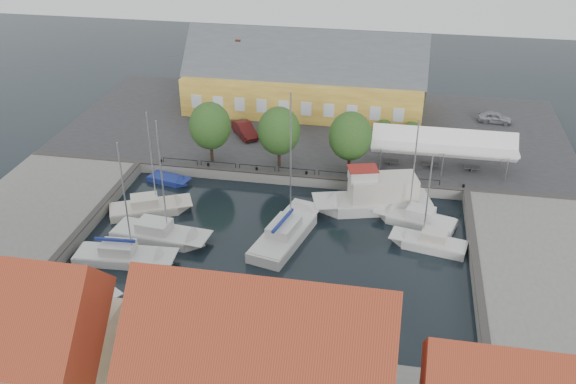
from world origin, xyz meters
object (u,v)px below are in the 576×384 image
object	(u,v)px
warehouse	(300,81)
west_boat_b	(149,209)
launch_sw	(95,290)
east_boat_b	(430,245)
tent_canopy	(444,144)
east_boat_a	(417,221)
trawler	(377,198)
center_sailboat	(286,235)
car_silver	(495,118)
car_red	(245,129)
launch_nw	(169,181)
west_boat_c	(159,236)
west_boat_d	(123,258)

from	to	relation	value
warehouse	west_boat_b	world-z (taller)	warehouse
launch_sw	east_boat_b	bearing A→B (deg)	22.80
tent_canopy	east_boat_a	distance (m)	10.33
trawler	east_boat_a	xyz separation A→B (m)	(3.70, -2.10, -0.75)
center_sailboat	west_boat_b	distance (m)	13.31
car_silver	warehouse	bearing A→B (deg)	93.68
tent_canopy	east_boat_b	size ratio (longest dim) A/B	1.55
warehouse	car_red	bearing A→B (deg)	-115.77
west_boat_b	east_boat_a	bearing A→B (deg)	5.57
tent_canopy	trawler	world-z (taller)	trawler
car_red	trawler	bearing A→B (deg)	-71.86
center_sailboat	west_boat_b	world-z (taller)	center_sailboat
warehouse	center_sailboat	xyz separation A→B (m)	(3.41, -27.85, -4.06)
car_silver	west_boat_b	distance (m)	41.19
launch_nw	tent_canopy	bearing A→B (deg)	12.39
east_boat_a	launch_nw	distance (m)	24.63
west_boat_c	center_sailboat	bearing A→B (deg)	10.02
warehouse	east_boat_a	xyz separation A→B (m)	(14.36, -23.34, -4.17)
east_boat_a	car_silver	bearing A→B (deg)	68.97
tent_canopy	center_sailboat	xyz separation A→B (m)	(-13.19, -13.99, -3.32)
center_sailboat	east_boat_a	xyz separation A→B (m)	(10.96, 4.51, -0.10)
east_boat_b	car_red	bearing A→B (deg)	139.10
west_boat_c	west_boat_d	xyz separation A→B (m)	(-1.67, -3.66, 0.01)
tent_canopy	launch_nw	bearing A→B (deg)	-167.61
car_silver	center_sailboat	world-z (taller)	center_sailboat
west_boat_c	launch_nw	distance (m)	10.40
trawler	east_boat_b	world-z (taller)	east_boat_b
tent_canopy	launch_nw	distance (m)	27.46
launch_nw	west_boat_d	bearing A→B (deg)	-85.52
car_silver	east_boat_b	size ratio (longest dim) A/B	0.43
car_red	east_boat_a	size ratio (longest dim) A/B	0.44
launch_sw	launch_nw	distance (m)	17.82
west_boat_d	launch_nw	xyz separation A→B (m)	(-1.07, 13.69, -0.18)
car_silver	west_boat_b	xyz separation A→B (m)	(-32.77, -24.92, -1.39)
center_sailboat	east_boat_a	distance (m)	11.85
launch_sw	launch_nw	xyz separation A→B (m)	(-0.51, 17.81, -0.00)
trawler	east_boat_a	world-z (taller)	east_boat_a
tent_canopy	east_boat_a	bearing A→B (deg)	-103.24
car_red	west_boat_c	world-z (taller)	west_boat_c
trawler	west_boat_d	distance (m)	23.06
west_boat_d	launch_nw	size ratio (longest dim) A/B	2.43
east_boat_b	west_boat_b	xyz separation A→B (m)	(-25.22, 1.33, -0.00)
east_boat_b	west_boat_c	bearing A→B (deg)	-173.19
west_boat_b	tent_canopy	bearing A→B (deg)	24.20
center_sailboat	west_boat_c	size ratio (longest dim) A/B	1.17
warehouse	west_boat_d	size ratio (longest dim) A/B	2.57
west_boat_b	west_boat_d	xyz separation A→B (m)	(0.81, -7.70, 0.01)
east_boat_b	west_boat_b	bearing A→B (deg)	176.99
car_red	east_boat_a	distance (m)	23.50
east_boat_a	west_boat_b	world-z (taller)	east_boat_a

